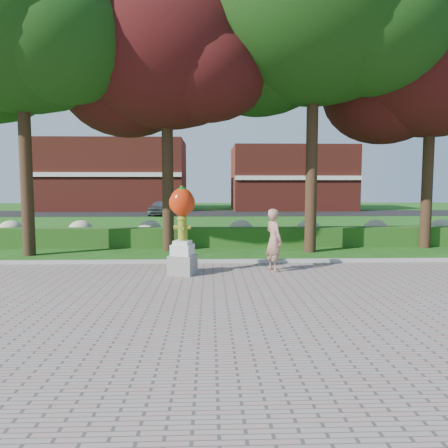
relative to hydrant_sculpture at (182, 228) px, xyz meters
name	(u,v)px	position (x,y,z in m)	size (l,w,h in m)	color
ground	(224,285)	(1.15, -1.25, -1.38)	(100.00, 100.00, 0.00)	#1D4A12
walkway	(232,339)	(1.15, -5.25, -1.36)	(40.00, 14.00, 0.04)	gray
curb	(221,262)	(1.15, 1.75, -1.30)	(40.00, 0.18, 0.15)	#ADADA5
lawn_hedge	(219,237)	(1.15, 5.75, -0.98)	(24.00, 0.70, 0.80)	#1B4B15
hydrangea_row	(231,231)	(1.72, 6.75, -0.83)	(20.10, 1.10, 0.99)	#B6B68B
street	(214,213)	(1.15, 26.75, -1.37)	(50.00, 8.00, 0.02)	black
building_left	(115,175)	(-8.85, 32.75, 2.12)	(14.00, 8.00, 7.00)	maroon
building_right	(291,178)	(9.15, 32.75, 1.82)	(12.00, 8.00, 6.40)	maroon
tree_far_left	(18,32)	(-5.96, 3.83, 6.59)	(9.00, 7.68, 11.66)	black
tree_mid_left	(164,60)	(-0.95, 4.83, 5.92)	(8.25, 7.04, 10.69)	black
tree_mid_right	(310,21)	(4.53, 4.34, 7.25)	(9.75, 8.32, 12.64)	black
tree_far_right	(428,75)	(9.56, 5.32, 5.59)	(7.88, 6.72, 10.21)	black
hydrant_sculpture	(182,228)	(0.00, 0.00, 0.00)	(0.85, 0.85, 2.52)	gray
woman	(274,240)	(2.67, 0.39, -0.41)	(0.67, 0.44, 1.85)	#A87760
parked_car	(161,207)	(-3.33, 24.35, -0.72)	(1.51, 3.75, 1.28)	#44484C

